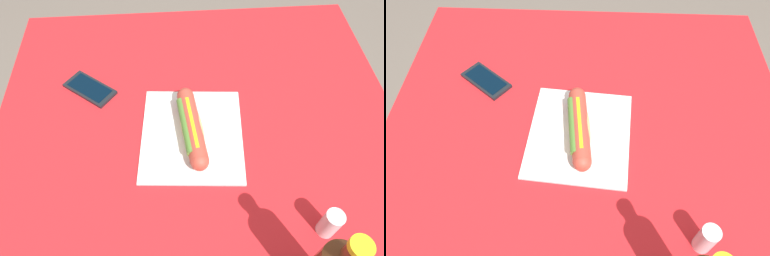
% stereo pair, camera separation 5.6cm
% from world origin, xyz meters
% --- Properties ---
extents(ground_plane, '(6.00, 6.00, 0.00)m').
position_xyz_m(ground_plane, '(0.00, 0.00, 0.00)').
color(ground_plane, '#6B6056').
rests_on(ground_plane, ground).
extents(dining_table, '(1.10, 1.00, 0.75)m').
position_xyz_m(dining_table, '(0.00, 0.00, 0.62)').
color(dining_table, brown).
rests_on(dining_table, ground).
extents(paper_wrapper, '(0.29, 0.26, 0.01)m').
position_xyz_m(paper_wrapper, '(0.06, 0.02, 0.75)').
color(paper_wrapper, silver).
rests_on(paper_wrapper, dining_table).
extents(hot_dog, '(0.23, 0.07, 0.05)m').
position_xyz_m(hot_dog, '(0.06, 0.02, 0.78)').
color(hot_dog, '#E5BC75').
rests_on(hot_dog, paper_wrapper).
extents(cell_phone, '(0.14, 0.15, 0.01)m').
position_xyz_m(cell_phone, '(0.23, 0.28, 0.75)').
color(cell_phone, black).
rests_on(cell_phone, dining_table).
extents(salt_shaker, '(0.04, 0.04, 0.07)m').
position_xyz_m(salt_shaker, '(-0.19, -0.23, 0.78)').
color(salt_shaker, silver).
rests_on(salt_shaker, dining_table).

